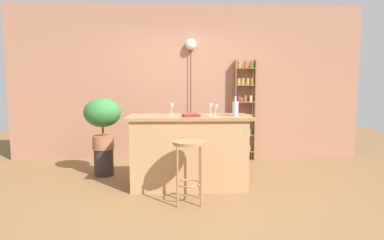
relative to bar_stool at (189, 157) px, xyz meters
The scene contains 14 objects.
ground 0.64m from the bar_stool, 86.54° to the left, with size 12.00×12.00×0.00m, color brown.
back_wall 2.44m from the bar_stool, 89.49° to the left, with size 6.40×0.10×2.80m, color #9E6B51.
kitchen_counter 0.64m from the bar_stool, 88.17° to the left, with size 1.62×0.72×0.95m.
bar_stool is the anchor object (origin of this frame).
spice_shelf 2.44m from the bar_stool, 63.27° to the left, with size 0.37×0.14×1.81m.
plant_stool 1.76m from the bar_stool, 136.43° to the left, with size 0.29×0.29×0.40m, color #2D2823.
potted_plant 1.76m from the bar_stool, 136.43° to the left, with size 0.54×0.49×0.77m.
bottle_olive_oil 1.05m from the bar_stool, 46.19° to the left, with size 0.07×0.07×0.26m.
bottle_vinegar 0.97m from the bar_stool, 40.66° to the left, with size 0.08×0.08×0.28m.
wine_glass_left 0.87m from the bar_stool, 64.30° to the left, with size 0.07×0.07×0.16m.
wine_glass_center 0.87m from the bar_stool, 107.63° to the left, with size 0.07×0.07×0.16m.
wine_glass_right 0.73m from the bar_stool, 47.18° to the left, with size 0.07×0.07×0.16m.
cookbook 0.65m from the bar_stool, 85.11° to the left, with size 0.21×0.15×0.04m, color maroon.
pendant_globe_light 2.64m from the bar_stool, 87.34° to the left, with size 0.19×0.19×2.18m.
Camera 1 is at (-0.13, -3.86, 1.34)m, focal length 29.47 mm.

